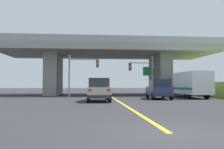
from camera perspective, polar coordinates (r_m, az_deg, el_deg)
The scene contains 10 objects.
ground at distance 33.89m, azimuth -1.04°, elevation -5.11°, with size 160.00×160.00×0.00m, color #2B2B2D.
overpass_bridge at distance 34.10m, azimuth -1.03°, elevation 4.02°, with size 30.69×10.87×7.80m.
lane_divider_stripe at distance 18.98m, azimuth 2.01°, elevation -6.98°, with size 0.20×24.54×0.01m, color yellow.
suv_lead at distance 19.95m, azimuth -3.41°, elevation -3.87°, with size 1.99×4.53×2.02m.
suv_crossing at distance 23.88m, azimuth 11.68°, elevation -3.63°, with size 2.32×4.69×2.02m.
box_truck at distance 27.15m, azimuth 18.78°, elevation -2.33°, with size 2.33×7.43×2.85m.
traffic_signal_nearside at distance 28.10m, azimuth 8.05°, elevation 0.76°, with size 3.03×0.36×5.02m.
traffic_signal_farside at distance 27.36m, azimuth -8.03°, elevation 1.28°, with size 3.62×0.36×5.04m.
highway_sign at distance 32.96m, azimuth 9.35°, elevation 0.27°, with size 1.86×0.17×4.22m.
semi_truck_distant at distance 61.71m, azimuth -1.89°, elevation -2.55°, with size 2.33×7.00×3.00m.
Camera 1 is at (-2.26, -6.52, 1.42)m, focal length 36.26 mm.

